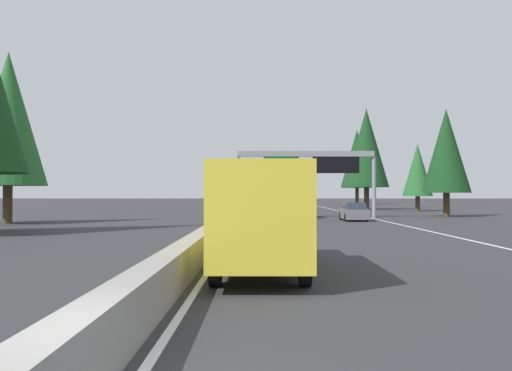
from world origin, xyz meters
TOP-DOWN VIEW (x-y plane):
  - ground_plane at (60.00, 0.00)m, footprint 320.00×320.00m
  - median_barrier at (80.00, 0.30)m, footprint 180.00×0.56m
  - shoulder_stripe_right at (70.00, -11.52)m, footprint 160.00×0.16m
  - shoulder_stripe_median at (70.00, -0.25)m, footprint 160.00×0.16m
  - sign_gantry_overhead at (44.19, -6.04)m, footprint 0.50×12.68m
  - box_truck_mid_left at (10.18, -1.70)m, footprint 8.50×2.40m
  - sedan_near_right at (38.89, -9.25)m, footprint 4.40×1.80m
  - minivan_far_center at (44.52, -5.30)m, footprint 5.00×1.95m
  - bus_far_left at (94.86, -5.22)m, footprint 11.50×2.55m
  - pickup_mid_center at (121.75, -5.52)m, footprint 5.60×2.00m
  - sedan_far_right at (84.87, -1.88)m, footprint 4.40×1.80m
  - sedan_near_center at (126.54, -1.70)m, footprint 4.40×1.80m
  - box_truck_mid_right at (52.62, -1.88)m, footprint 8.50×2.40m
  - oncoming_near at (55.15, 2.75)m, footprint 4.40×1.80m
  - conifer_right_near at (46.57, -19.32)m, footprint 4.48×4.48m
  - conifer_right_mid at (62.70, -21.24)m, footprint 3.66×3.66m
  - conifer_right_far at (69.21, -16.19)m, footprint 6.03×6.03m
  - conifer_right_distant at (105.01, -21.24)m, footprint 6.55×6.55m
  - conifer_left_near at (34.33, 16.59)m, footprint 5.52×5.52m

SIDE VIEW (x-z plane):
  - ground_plane at x=60.00m, z-range 0.00..0.00m
  - shoulder_stripe_right at x=70.00m, z-range 0.00..0.01m
  - shoulder_stripe_median at x=70.00m, z-range 0.00..0.01m
  - median_barrier at x=80.00m, z-range 0.00..0.90m
  - sedan_near_right at x=38.89m, z-range -0.05..1.42m
  - sedan_far_right at x=84.87m, z-range -0.05..1.42m
  - sedan_near_center at x=126.54m, z-range -0.05..1.42m
  - oncoming_near at x=55.15m, z-range -0.05..1.42m
  - pickup_mid_center at x=121.75m, z-range -0.02..1.84m
  - minivan_far_center at x=44.52m, z-range 0.11..1.80m
  - box_truck_mid_left at x=10.18m, z-range 0.14..3.09m
  - box_truck_mid_right at x=52.62m, z-range 0.14..3.09m
  - bus_far_left at x=94.86m, z-range 0.17..3.27m
  - sign_gantry_overhead at x=44.19m, z-range 1.78..7.78m
  - conifer_right_mid at x=62.70m, z-range 0.89..9.21m
  - conifer_right_near at x=46.57m, z-range 1.09..11.28m
  - conifer_left_near at x=34.33m, z-range 1.35..13.89m
  - conifer_right_far at x=69.21m, z-range 1.48..15.18m
  - conifer_right_distant at x=105.01m, z-range 1.61..16.51m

